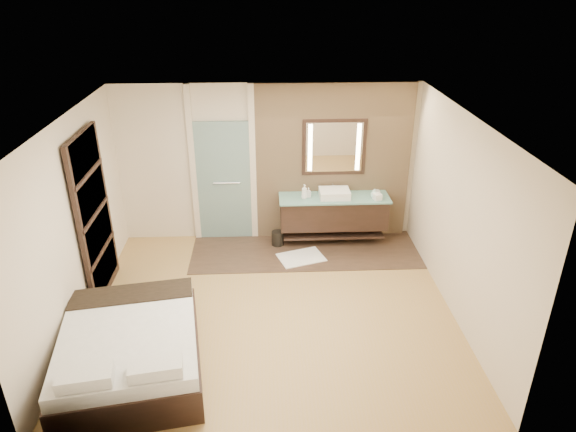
{
  "coord_description": "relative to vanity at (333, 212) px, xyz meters",
  "views": [
    {
      "loc": [
        -0.05,
        -5.92,
        4.29
      ],
      "look_at": [
        0.26,
        0.6,
        1.16
      ],
      "focal_mm": 32.0,
      "sensor_mm": 36.0,
      "label": 1
    }
  ],
  "objects": [
    {
      "name": "soap_bottle_b",
      "position": [
        -0.44,
        0.0,
        0.37
      ],
      "size": [
        0.09,
        0.09,
        0.16
      ],
      "primitive_type": "imported",
      "rotation": [
        0.0,
        0.0,
        0.2
      ],
      "color": "#B2B2B2",
      "rests_on": "vanity"
    },
    {
      "name": "tissue_box",
      "position": [
        0.7,
        -0.15,
        0.33
      ],
      "size": [
        0.15,
        0.15,
        0.1
      ],
      "primitive_type": "cube",
      "rotation": [
        0.0,
        0.0,
        0.29
      ],
      "color": "white",
      "rests_on": "vanity"
    },
    {
      "name": "stone_wall",
      "position": [
        0.0,
        0.29,
        0.77
      ],
      "size": [
        2.6,
        0.08,
        2.7
      ],
      "primitive_type": "cube",
      "color": "tan",
      "rests_on": "floor"
    },
    {
      "name": "shoji_partition",
      "position": [
        -3.53,
        -1.32,
        0.63
      ],
      "size": [
        0.06,
        1.2,
        2.4
      ],
      "color": "black",
      "rests_on": "floor"
    },
    {
      "name": "frosted_door",
      "position": [
        -1.85,
        0.28,
        0.56
      ],
      "size": [
        1.1,
        0.12,
        2.7
      ],
      "color": "#ADDBD8",
      "rests_on": "floor"
    },
    {
      "name": "vanity",
      "position": [
        0.0,
        0.0,
        0.0
      ],
      "size": [
        1.85,
        0.55,
        0.88
      ],
      "color": "black",
      "rests_on": "stone_wall"
    },
    {
      "name": "soap_bottle_c",
      "position": [
        0.66,
        -0.08,
        0.36
      ],
      "size": [
        0.15,
        0.15,
        0.16
      ],
      "primitive_type": "imported",
      "rotation": [
        0.0,
        0.0,
        0.31
      ],
      "color": "#BDEDE9",
      "rests_on": "vanity"
    },
    {
      "name": "tile_strip",
      "position": [
        -0.5,
        -0.32,
        -0.57
      ],
      "size": [
        3.8,
        1.3,
        0.01
      ],
      "primitive_type": "cube",
      "color": "#37281E",
      "rests_on": "floor"
    },
    {
      "name": "cup",
      "position": [
        0.7,
        -0.03,
        0.34
      ],
      "size": [
        0.17,
        0.17,
        0.1
      ],
      "primitive_type": "imported",
      "rotation": [
        0.0,
        0.0,
        -0.39
      ],
      "color": "white",
      "rests_on": "vanity"
    },
    {
      "name": "bed",
      "position": [
        -2.75,
        -3.08,
        -0.27
      ],
      "size": [
        1.84,
        2.16,
        0.75
      ],
      "rotation": [
        0.0,
        0.0,
        0.16
      ],
      "color": "black",
      "rests_on": "floor"
    },
    {
      "name": "waste_bin",
      "position": [
        -0.96,
        -0.07,
        -0.45
      ],
      "size": [
        0.24,
        0.24,
        0.26
      ],
      "primitive_type": "cylinder",
      "rotation": [
        0.0,
        0.0,
        0.19
      ],
      "color": "black",
      "rests_on": "floor"
    },
    {
      "name": "floor",
      "position": [
        -1.1,
        -1.92,
        -0.58
      ],
      "size": [
        5.0,
        5.0,
        0.0
      ],
      "primitive_type": "plane",
      "color": "#AD8848",
      "rests_on": "ground"
    },
    {
      "name": "soap_bottle_a",
      "position": [
        -0.51,
        -0.05,
        0.41
      ],
      "size": [
        0.12,
        0.12,
        0.24
      ],
      "primitive_type": "imported",
      "rotation": [
        0.0,
        0.0,
        0.37
      ],
      "color": "white",
      "rests_on": "vanity"
    },
    {
      "name": "mirror_unit",
      "position": [
        0.0,
        0.24,
        1.07
      ],
      "size": [
        1.06,
        0.04,
        0.96
      ],
      "color": "black",
      "rests_on": "stone_wall"
    },
    {
      "name": "bath_mat",
      "position": [
        -0.58,
        -0.54,
        -0.56
      ],
      "size": [
        0.84,
        0.7,
        0.02
      ],
      "primitive_type": "cube",
      "rotation": [
        0.0,
        0.0,
        0.32
      ],
      "color": "white",
      "rests_on": "floor"
    }
  ]
}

